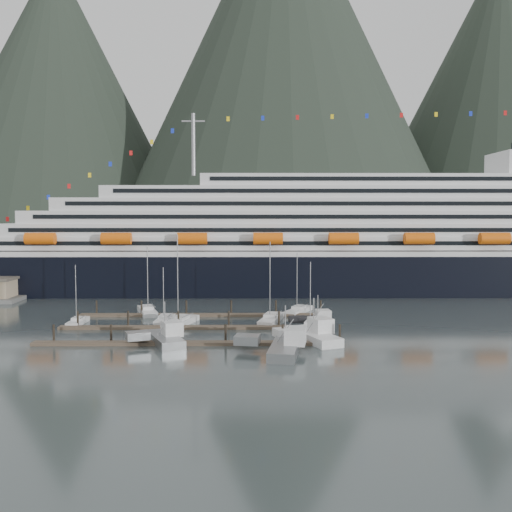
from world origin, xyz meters
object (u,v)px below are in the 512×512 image
object	(u,v)px
trawler_b	(164,338)
trawler_c	(284,346)
sailboat_a	(78,322)
sailboat_g	(299,311)
sailboat_e	(147,312)
trawler_e	(317,322)
sailboat_h	(311,327)
cruise_ship	(346,245)
sailboat_c	(165,320)
sailboat_b	(181,322)
sailboat_d	(271,320)
trawler_d	(313,335)

from	to	relation	value
trawler_b	trawler_c	bearing A→B (deg)	-129.17
sailboat_a	sailboat_g	distance (m)	43.62
sailboat_e	trawler_e	xyz separation A→B (m)	(33.12, -14.21, 0.40)
sailboat_h	trawler_c	size ratio (longest dim) A/B	0.81
trawler_b	trawler_e	xyz separation A→B (m)	(25.53, 14.15, -0.09)
cruise_ship	trawler_e	size ratio (longest dim) A/B	20.86
sailboat_a	sailboat_c	xyz separation A→B (m)	(15.77, 1.83, 0.00)
sailboat_g	sailboat_h	bearing A→B (deg)	-151.98
sailboat_g	sailboat_b	bearing A→B (deg)	145.37
sailboat_b	sailboat_c	distance (m)	4.08
sailboat_a	sailboat_g	bearing A→B (deg)	-72.52
sailboat_a	cruise_ship	bearing A→B (deg)	-49.42
sailboat_c	sailboat_g	distance (m)	28.13
trawler_b	sailboat_h	bearing A→B (deg)	-86.40
sailboat_h	sailboat_a	bearing A→B (deg)	99.16
sailboat_d	trawler_e	bearing A→B (deg)	-106.25
cruise_ship	trawler_b	xyz separation A→B (m)	(-38.62, -64.27, -11.11)
sailboat_e	trawler_e	distance (m)	36.04
sailboat_e	trawler_d	distance (m)	40.69
sailboat_b	trawler_d	distance (m)	26.86
sailboat_d	sailboat_b	bearing A→B (deg)	112.11
sailboat_d	trawler_d	xyz separation A→B (m)	(6.13, -16.65, 0.51)
cruise_ship	trawler_e	distance (m)	53.00
cruise_ship	sailboat_e	distance (m)	59.67
sailboat_c	sailboat_g	size ratio (longest dim) A/B	0.84
sailboat_h	trawler_c	xyz separation A→B (m)	(-5.70, -17.33, 0.54)
sailboat_a	trawler_d	bearing A→B (deg)	-108.49
cruise_ship	sailboat_h	xyz separation A→B (m)	(-14.43, -52.59, -11.63)
sailboat_g	sailboat_h	world-z (taller)	sailboat_g
cruise_ship	sailboat_a	size ratio (longest dim) A/B	18.36
trawler_e	sailboat_c	bearing A→B (deg)	75.10
sailboat_c	sailboat_h	distance (m)	27.71
trawler_d	trawler_c	bearing A→B (deg)	125.55
sailboat_e	sailboat_h	world-z (taller)	sailboat_e
sailboat_e	trawler_d	world-z (taller)	sailboat_e
sailboat_c	sailboat_d	size ratio (longest dim) A/B	0.69
sailboat_c	trawler_b	world-z (taller)	sailboat_c
cruise_ship	trawler_c	world-z (taller)	cruise_ship
sailboat_c	sailboat_a	bearing A→B (deg)	99.82
sailboat_b	trawler_e	world-z (taller)	sailboat_b
sailboat_e	sailboat_g	bearing A→B (deg)	-105.53
trawler_b	trawler_c	world-z (taller)	trawler_c
sailboat_a	sailboat_h	world-z (taller)	sailboat_h
sailboat_b	sailboat_e	size ratio (longest dim) A/B	1.20
trawler_b	trawler_c	distance (m)	19.33
sailboat_g	sailboat_a	bearing A→B (deg)	132.08
cruise_ship	sailboat_e	world-z (taller)	cruise_ship
sailboat_d	sailboat_e	bearing A→B (deg)	82.39
sailboat_g	sailboat_h	distance (m)	17.66
sailboat_c	trawler_e	size ratio (longest dim) A/B	1.08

